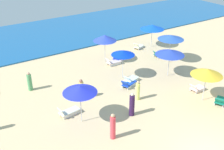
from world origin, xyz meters
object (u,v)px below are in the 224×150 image
(umbrella_1, at_px, (105,38))
(lounge_chair_1_1, at_px, (118,58))
(beachgoer_1, at_px, (81,90))
(beachgoer_3, at_px, (132,105))
(beachgoer_5, at_px, (138,91))
(umbrella_6, at_px, (170,52))
(umbrella_4, at_px, (171,37))
(lounge_chair_0_0, at_px, (131,79))
(lounge_chair_5_0, at_px, (68,112))
(lounge_chair_2_1, at_px, (197,88))
(lounge_chair_2_0, at_px, (220,101))
(lounge_chair_3_0, at_px, (138,46))
(umbrella_5, at_px, (80,89))
(lounge_chair_4_0, at_px, (160,54))
(umbrella_3, at_px, (152,27))
(lounge_chair_0_1, at_px, (129,84))
(lounge_chair_1_0, at_px, (113,62))
(umbrella_2, at_px, (207,72))
(umbrella_0, at_px, (123,53))
(beachgoer_2, at_px, (30,82))
(beachgoer_6, at_px, (113,127))

(umbrella_1, xyz_separation_m, lounge_chair_1_1, (1.12, -0.48, -2.05))
(beachgoer_1, xyz_separation_m, beachgoer_3, (1.77, -3.63, 0.05))
(beachgoer_5, bearing_deg, beachgoer_1, -67.92)
(umbrella_6, height_order, beachgoer_1, umbrella_6)
(umbrella_4, xyz_separation_m, beachgoer_5, (-6.49, -3.65, -1.67))
(lounge_chair_0_0, distance_m, lounge_chair_5_0, 6.27)
(lounge_chair_2_1, height_order, umbrella_6, umbrella_6)
(lounge_chair_2_0, bearing_deg, lounge_chair_3_0, -33.95)
(umbrella_5, bearing_deg, lounge_chair_4_0, 24.56)
(lounge_chair_0_0, distance_m, lounge_chair_2_0, 6.81)
(lounge_chair_0_0, xyz_separation_m, lounge_chair_3_0, (5.04, 5.43, -0.03))
(umbrella_5, bearing_deg, umbrella_3, 32.10)
(lounge_chair_0_1, distance_m, beachgoer_1, 3.89)
(beachgoer_5, bearing_deg, lounge_chair_1_1, -145.24)
(lounge_chair_2_1, bearing_deg, beachgoer_1, 62.35)
(lounge_chair_1_0, bearing_deg, umbrella_4, -114.79)
(lounge_chair_0_0, xyz_separation_m, umbrella_5, (-5.70, -2.48, 2.07))
(umbrella_4, height_order, lounge_chair_5_0, umbrella_4)
(umbrella_2, height_order, umbrella_4, umbrella_4)
(lounge_chair_0_1, xyz_separation_m, umbrella_6, (3.87, -0.25, 1.83))
(umbrella_0, relative_size, lounge_chair_3_0, 1.69)
(lounge_chair_0_0, height_order, umbrella_3, umbrella_3)
(lounge_chair_0_1, relative_size, umbrella_5, 0.60)
(umbrella_1, xyz_separation_m, beachgoer_5, (-1.52, -6.81, -1.64))
(umbrella_0, xyz_separation_m, lounge_chair_1_1, (1.59, 2.97, -1.93))
(umbrella_3, distance_m, umbrella_4, 4.04)
(umbrella_5, bearing_deg, lounge_chair_1_1, 41.95)
(beachgoer_5, bearing_deg, lounge_chair_4_0, -175.66)
(beachgoer_3, bearing_deg, umbrella_2, 23.42)
(lounge_chair_0_1, height_order, umbrella_2, umbrella_2)
(umbrella_0, xyz_separation_m, beachgoer_2, (-7.01, 2.16, -1.53))
(lounge_chair_0_1, xyz_separation_m, lounge_chair_4_0, (6.02, 3.11, -0.02))
(lounge_chair_0_1, xyz_separation_m, beachgoer_1, (-3.83, 0.49, 0.45))
(lounge_chair_0_1, distance_m, lounge_chair_4_0, 6.78)
(beachgoer_2, xyz_separation_m, beachgoer_3, (4.45, -6.83, 0.07))
(umbrella_2, xyz_separation_m, beachgoer_3, (-5.32, 1.31, -1.47))
(lounge_chair_2_0, xyz_separation_m, lounge_chair_4_0, (2.13, 8.57, -0.01))
(lounge_chair_0_0, relative_size, beachgoer_2, 0.94)
(lounge_chair_1_0, distance_m, lounge_chair_5_0, 8.41)
(beachgoer_3, bearing_deg, lounge_chair_2_1, 35.39)
(umbrella_2, relative_size, beachgoer_6, 1.47)
(umbrella_6, xyz_separation_m, beachgoer_3, (-5.93, -2.89, -1.33))
(lounge_chair_3_0, height_order, beachgoer_6, beachgoer_6)
(umbrella_1, xyz_separation_m, umbrella_4, (4.97, -3.16, 0.03))
(umbrella_1, height_order, beachgoer_6, umbrella_1)
(lounge_chair_3_0, bearing_deg, umbrella_3, -120.07)
(umbrella_0, distance_m, beachgoer_1, 4.70)
(umbrella_1, bearing_deg, lounge_chair_1_1, -23.28)
(lounge_chair_0_1, distance_m, umbrella_2, 5.86)
(lounge_chair_4_0, xyz_separation_m, umbrella_6, (-2.15, -3.36, 1.86))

